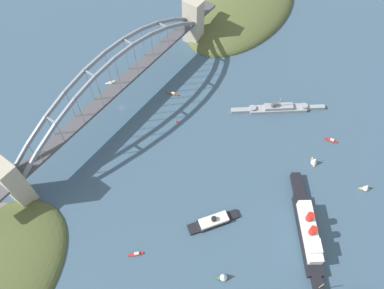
{
  "coord_description": "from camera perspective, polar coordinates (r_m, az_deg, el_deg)",
  "views": [
    {
      "loc": [
        136.96,
        177.85,
        261.6
      ],
      "look_at": [
        0.0,
        78.93,
        8.0
      ],
      "focal_mm": 34.62,
      "sensor_mm": 36.0,
      "label": 1
    }
  ],
  "objects": [
    {
      "name": "small_boat_7",
      "position": [
        275.83,
        -8.61,
        -16.33
      ],
      "size": [
        8.78,
        8.57,
        2.22
      ],
      "color": "#B2231E",
      "rests_on": "ground"
    },
    {
      "name": "small_boat_1",
      "position": [
        384.67,
        2.63,
        14.07
      ],
      "size": [
        6.92,
        4.45,
        7.02
      ],
      "color": "gold",
      "rests_on": "ground"
    },
    {
      "name": "channel_marker_buoy",
      "position": [
        327.62,
        -2.4,
        3.6
      ],
      "size": [
        2.2,
        2.2,
        2.75
      ],
      "color": "red",
      "rests_on": "ground"
    },
    {
      "name": "ocean_liner",
      "position": [
        285.03,
        17.46,
        -12.8
      ],
      "size": [
        83.66,
        65.49,
        20.03
      ],
      "color": "black",
      "rests_on": "ground"
    },
    {
      "name": "small_boat_6",
      "position": [
        266.38,
        4.89,
        -19.61
      ],
      "size": [
        7.61,
        8.29,
        8.5
      ],
      "color": "#2D6B3D",
      "rests_on": "ground"
    },
    {
      "name": "harbor_ferry_steamer",
      "position": [
        280.15,
        3.3,
        -11.7
      ],
      "size": [
        36.73,
        28.18,
        7.33
      ],
      "color": "black",
      "rests_on": "ground"
    },
    {
      "name": "small_boat_2",
      "position": [
        337.52,
        20.65,
        0.62
      ],
      "size": [
        3.6,
        10.64,
        2.2
      ],
      "color": "#B2231E",
      "rests_on": "ground"
    },
    {
      "name": "naval_cruiser",
      "position": [
        343.39,
        13.01,
        5.48
      ],
      "size": [
        56.67,
        68.91,
        16.14
      ],
      "color": "gray",
      "rests_on": "ground"
    },
    {
      "name": "small_boat_3",
      "position": [
        320.09,
        25.29,
        -5.96
      ],
      "size": [
        5.94,
        7.6,
        7.67
      ],
      "color": "gold",
      "rests_on": "ground"
    },
    {
      "name": "seaplane_taxiing_near_bridge",
      "position": [
        363.17,
        -12.38,
        9.13
      ],
      "size": [
        9.57,
        8.64,
        4.96
      ],
      "color": "#B7B7B2",
      "rests_on": "ground"
    },
    {
      "name": "headland_west_shore",
      "position": [
        444.09,
        7.6,
        19.75
      ],
      "size": [
        165.93,
        95.25,
        27.61
      ],
      "color": "#4C562D",
      "rests_on": "ground"
    },
    {
      "name": "ground_plane",
      "position": [
        344.71,
        -10.75,
        5.66
      ],
      "size": [
        1400.0,
        1400.0,
        0.0
      ],
      "primitive_type": "plane",
      "color": "#385166"
    },
    {
      "name": "small_boat_0",
      "position": [
        316.85,
        18.37,
        -2.41
      ],
      "size": [
        8.52,
        7.29,
        9.14
      ],
      "color": "gold",
      "rests_on": "ground"
    },
    {
      "name": "harbor_arch_bridge",
      "position": [
        324.96,
        -11.49,
        8.63
      ],
      "size": [
        283.84,
        17.56,
        63.84
      ],
      "color": "#ADA38E",
      "rests_on": "ground"
    },
    {
      "name": "small_boat_5",
      "position": [
        348.99,
        -3.04,
        7.86
      ],
      "size": [
        4.77,
        12.44,
        2.11
      ],
      "color": "brown",
      "rests_on": "ground"
    }
  ]
}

